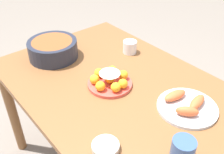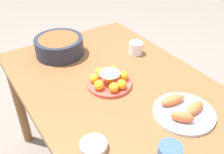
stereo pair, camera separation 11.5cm
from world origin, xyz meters
name	(u,v)px [view 1 (the left image)]	position (x,y,z in m)	size (l,w,h in m)	color
dining_table	(114,97)	(0.00, 0.00, 0.61)	(1.22, 0.87, 0.71)	brown
cake_plate	(110,81)	(-0.01, 0.03, 0.74)	(0.22, 0.22, 0.08)	#E04C42
serving_bowl	(53,49)	(0.41, 0.11, 0.77)	(0.28, 0.28, 0.10)	#232838
sauce_bowl	(106,147)	(-0.30, 0.30, 0.73)	(0.10, 0.10, 0.03)	beige
seafood_platter	(187,105)	(-0.35, -0.12, 0.73)	(0.26, 0.26, 0.06)	silver
cup_near	(130,47)	(0.17, -0.26, 0.75)	(0.08, 0.08, 0.07)	white
cup_far	(183,150)	(-0.51, 0.12, 0.76)	(0.08, 0.08, 0.09)	#38568E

